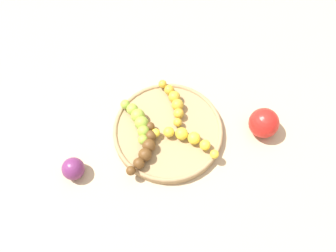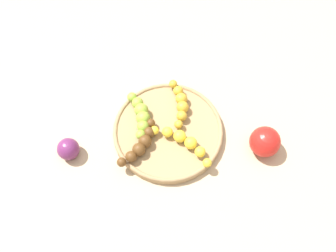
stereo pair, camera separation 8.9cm
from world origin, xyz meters
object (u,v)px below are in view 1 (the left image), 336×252
at_px(fruit_bowl, 168,131).
at_px(banana_yellow, 187,138).
at_px(banana_green, 138,120).
at_px(banana_spotted, 174,101).
at_px(plum_purple, 73,169).
at_px(apple_red, 264,123).
at_px(banana_overripe, 145,149).

relative_size(fruit_bowl, banana_yellow, 1.77).
bearing_deg(banana_yellow, banana_green, 89.80).
bearing_deg(fruit_bowl, banana_green, -143.82).
relative_size(fruit_bowl, banana_spotted, 2.07).
bearing_deg(banana_yellow, plum_purple, 127.62).
relative_size(fruit_bowl, plum_purple, 5.06).
bearing_deg(fruit_bowl, apple_red, 52.06).
xyz_separation_m(fruit_bowl, banana_green, (-0.06, -0.04, 0.02)).
height_order(fruit_bowl, apple_red, apple_red).
height_order(banana_green, plum_purple, banana_green).
relative_size(fruit_bowl, banana_overripe, 2.12).
xyz_separation_m(banana_yellow, banana_green, (-0.11, -0.06, 0.00)).
height_order(fruit_bowl, plum_purple, plum_purple).
distance_m(banana_overripe, apple_red, 0.29).
bearing_deg(fruit_bowl, plum_purple, -104.74).
distance_m(banana_yellow, banana_green, 0.12).
xyz_separation_m(apple_red, plum_purple, (-0.20, -0.41, -0.01)).
distance_m(apple_red, plum_purple, 0.45).
height_order(fruit_bowl, banana_green, banana_green).
relative_size(banana_yellow, plum_purple, 2.86).
xyz_separation_m(fruit_bowl, apple_red, (0.14, 0.18, 0.02)).
xyz_separation_m(fruit_bowl, plum_purple, (-0.06, -0.23, 0.01)).
distance_m(banana_green, banana_overripe, 0.08).
bearing_deg(banana_yellow, banana_overripe, 128.86).
height_order(banana_green, apple_red, apple_red).
relative_size(banana_yellow, apple_red, 2.07).
relative_size(banana_green, apple_red, 1.75).
height_order(banana_yellow, plum_purple, plum_purple).
bearing_deg(banana_yellow, apple_red, -56.21).
bearing_deg(banana_overripe, banana_yellow, 37.00).
height_order(banana_spotted, banana_green, banana_green).
distance_m(fruit_bowl, banana_overripe, 0.08).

